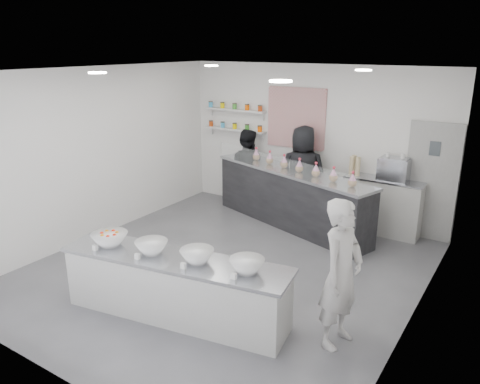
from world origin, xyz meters
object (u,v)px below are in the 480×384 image
prep_counter (175,287)px  back_bar (290,198)px  staff_left (246,169)px  staff_right (302,174)px  espresso_machine (394,169)px  woman_prep (341,274)px  espresso_ledge (382,206)px

prep_counter → back_bar: back_bar is taller
staff_left → staff_right: 1.29m
back_bar → espresso_machine: bearing=36.4°
staff_left → staff_right: (1.29, 0.00, 0.10)m
back_bar → woman_prep: woman_prep is taller
back_bar → staff_left: (-1.25, 0.40, 0.30)m
back_bar → espresso_machine: 1.94m
back_bar → staff_left: size_ratio=2.10×
espresso_ledge → staff_left: size_ratio=0.82×
prep_counter → staff_left: 4.31m
espresso_machine → woman_prep: bearing=-82.9°
back_bar → espresso_ledge: 1.68m
espresso_ledge → espresso_machine: (0.14, 0.00, 0.72)m
espresso_machine → woman_prep: woman_prep is taller
prep_counter → espresso_machine: bearing=60.8°
woman_prep → staff_left: bearing=52.9°
staff_left → espresso_machine: bearing=169.1°
back_bar → woman_prep: bearing=-36.5°
prep_counter → woman_prep: bearing=7.5°
prep_counter → espresso_machine: 4.54m
espresso_ledge → staff_left: bearing=-176.4°
espresso_ledge → staff_right: bearing=-173.3°
espresso_ledge → staff_left: 2.85m
prep_counter → staff_left: (-1.48, 4.03, 0.44)m
espresso_ledge → woman_prep: (0.59, -3.61, 0.36)m
back_bar → woman_prep: (2.17, -3.03, 0.33)m
woman_prep → staff_right: 4.04m
espresso_ledge → woman_prep: woman_prep is taller
staff_right → espresso_machine: bearing=163.4°
prep_counter → staff_right: staff_right is taller
prep_counter → espresso_machine: size_ratio=5.83×
espresso_ledge → woman_prep: bearing=-80.7°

